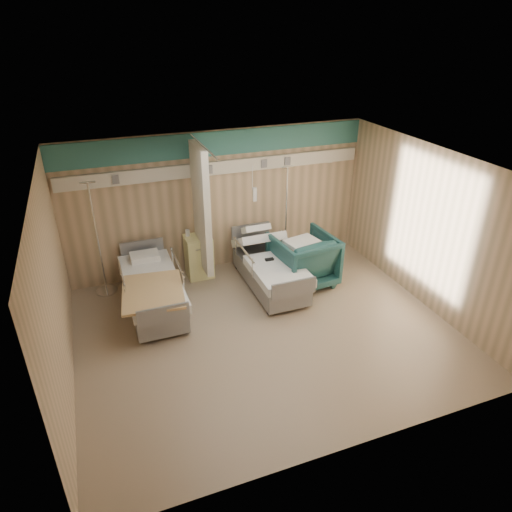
{
  "coord_description": "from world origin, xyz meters",
  "views": [
    {
      "loc": [
        -2.3,
        -5.67,
        4.62
      ],
      "look_at": [
        0.06,
        0.6,
        1.11
      ],
      "focal_mm": 32.0,
      "sensor_mm": 36.0,
      "label": 1
    }
  ],
  "objects_px": {
    "iv_stand_right": "(285,243)",
    "visitor_armchair": "(303,260)",
    "bed_right": "(270,272)",
    "bed_left": "(154,294)",
    "iv_stand_left": "(103,271)",
    "bedside_cabinet": "(199,256)"
  },
  "relations": [
    {
      "from": "iv_stand_right",
      "to": "visitor_armchair",
      "type": "bearing_deg",
      "value": -92.9
    },
    {
      "from": "bed_right",
      "to": "iv_stand_right",
      "type": "distance_m",
      "value": 1.11
    },
    {
      "from": "bed_right",
      "to": "bed_left",
      "type": "relative_size",
      "value": 1.0
    },
    {
      "from": "bed_left",
      "to": "iv_stand_left",
      "type": "height_order",
      "value": "iv_stand_left"
    },
    {
      "from": "bed_right",
      "to": "bedside_cabinet",
      "type": "relative_size",
      "value": 2.54
    },
    {
      "from": "bed_left",
      "to": "visitor_armchair",
      "type": "bearing_deg",
      "value": -1.65
    },
    {
      "from": "bedside_cabinet",
      "to": "iv_stand_left",
      "type": "bearing_deg",
      "value": 179.71
    },
    {
      "from": "bedside_cabinet",
      "to": "visitor_armchair",
      "type": "xyz_separation_m",
      "value": [
        1.8,
        -0.98,
        0.08
      ]
    },
    {
      "from": "visitor_armchair",
      "to": "iv_stand_left",
      "type": "bearing_deg",
      "value": -20.98
    },
    {
      "from": "visitor_armchair",
      "to": "bed_right",
      "type": "bearing_deg",
      "value": -12.84
    },
    {
      "from": "bed_left",
      "to": "bedside_cabinet",
      "type": "relative_size",
      "value": 2.54
    },
    {
      "from": "bedside_cabinet",
      "to": "iv_stand_left",
      "type": "relative_size",
      "value": 0.39
    },
    {
      "from": "bed_left",
      "to": "iv_stand_left",
      "type": "relative_size",
      "value": 0.99
    },
    {
      "from": "visitor_armchair",
      "to": "bed_left",
      "type": "bearing_deg",
      "value": -7.3
    },
    {
      "from": "bed_left",
      "to": "iv_stand_right",
      "type": "xyz_separation_m",
      "value": [
        2.9,
        0.86,
        0.11
      ]
    },
    {
      "from": "bed_right",
      "to": "iv_stand_left",
      "type": "bearing_deg",
      "value": 162.96
    },
    {
      "from": "bed_right",
      "to": "bed_left",
      "type": "xyz_separation_m",
      "value": [
        -2.2,
        0.0,
        0.0
      ]
    },
    {
      "from": "bed_right",
      "to": "iv_stand_left",
      "type": "xyz_separation_m",
      "value": [
        -2.97,
        0.91,
        0.13
      ]
    },
    {
      "from": "bed_right",
      "to": "visitor_armchair",
      "type": "relative_size",
      "value": 1.93
    },
    {
      "from": "visitor_armchair",
      "to": "bedside_cabinet",
      "type": "bearing_deg",
      "value": -34.27
    },
    {
      "from": "bed_right",
      "to": "iv_stand_right",
      "type": "xyz_separation_m",
      "value": [
        0.7,
        0.86,
        0.11
      ]
    },
    {
      "from": "bedside_cabinet",
      "to": "iv_stand_right",
      "type": "distance_m",
      "value": 1.85
    }
  ]
}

